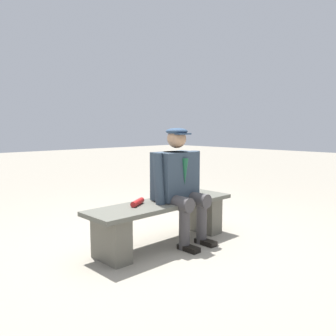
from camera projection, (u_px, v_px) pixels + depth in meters
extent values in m
plane|color=gray|center=(163.00, 244.00, 3.63)|extent=(30.00, 30.00, 0.00)
cube|color=#56564C|center=(163.00, 204.00, 3.58)|extent=(1.71, 0.48, 0.04)
cube|color=#5F5B4F|center=(204.00, 214.00, 4.05)|extent=(0.19, 0.41, 0.41)
cube|color=#5F5B4F|center=(111.00, 239.00, 3.15)|extent=(0.19, 0.41, 0.41)
cube|color=#31404E|center=(175.00, 175.00, 3.67)|extent=(0.48, 0.27, 0.51)
cylinder|color=#1E2338|center=(175.00, 155.00, 3.64)|extent=(0.26, 0.26, 0.06)
cone|color=#195938|center=(185.00, 172.00, 3.56)|extent=(0.07, 0.07, 0.28)
sphere|color=tan|center=(177.00, 139.00, 3.61)|extent=(0.20, 0.20, 0.20)
ellipsoid|color=navy|center=(177.00, 131.00, 3.60)|extent=(0.23, 0.23, 0.07)
cube|color=navy|center=(183.00, 134.00, 3.54)|extent=(0.16, 0.09, 0.02)
cylinder|color=#423F40|center=(192.00, 199.00, 3.69)|extent=(0.15, 0.41, 0.15)
cylinder|color=#423F40|center=(202.00, 222.00, 3.63)|extent=(0.11, 0.11, 0.46)
cube|color=black|center=(206.00, 242.00, 3.61)|extent=(0.10, 0.24, 0.05)
cylinder|color=#31404E|center=(195.00, 176.00, 3.83)|extent=(0.11, 0.11, 0.56)
cylinder|color=#423F40|center=(175.00, 202.00, 3.51)|extent=(0.15, 0.41, 0.15)
cylinder|color=#423F40|center=(184.00, 227.00, 3.45)|extent=(0.11, 0.11, 0.46)
cube|color=black|center=(189.00, 248.00, 3.43)|extent=(0.10, 0.24, 0.05)
cylinder|color=#31404E|center=(159.00, 181.00, 3.46)|extent=(0.11, 0.15, 0.57)
cylinder|color=#B21E1E|center=(137.00, 202.00, 3.42)|extent=(0.23, 0.17, 0.06)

